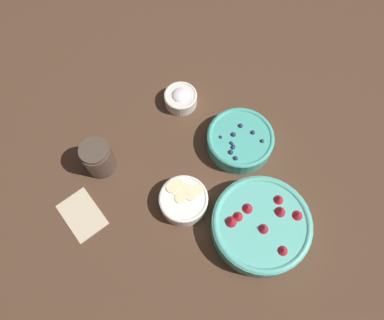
# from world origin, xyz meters

# --- Properties ---
(ground_plane) EXTENTS (4.00, 4.00, 0.00)m
(ground_plane) POSITION_xyz_m (0.00, 0.00, 0.00)
(ground_plane) COLOR #4C3323
(bowl_strawberries) EXTENTS (0.25, 0.25, 0.09)m
(bowl_strawberries) POSITION_xyz_m (0.25, -0.07, 0.04)
(bowl_strawberries) COLOR #56B7A8
(bowl_strawberries) RESTS_ON ground_plane
(bowl_blueberries) EXTENTS (0.19, 0.19, 0.06)m
(bowl_blueberries) POSITION_xyz_m (0.11, 0.14, 0.03)
(bowl_blueberries) COLOR #47AD9E
(bowl_blueberries) RESTS_ON ground_plane
(bowl_bananas) EXTENTS (0.13, 0.13, 0.05)m
(bowl_bananas) POSITION_xyz_m (0.04, -0.09, 0.03)
(bowl_bananas) COLOR white
(bowl_bananas) RESTS_ON ground_plane
(bowl_cream) EXTENTS (0.10, 0.10, 0.05)m
(bowl_cream) POSITION_xyz_m (-0.10, 0.20, 0.03)
(bowl_cream) COLOR silver
(bowl_cream) RESTS_ON ground_plane
(jar_chocolate) EXTENTS (0.09, 0.09, 0.11)m
(jar_chocolate) POSITION_xyz_m (-0.22, -0.08, 0.05)
(jar_chocolate) COLOR #4C3D33
(jar_chocolate) RESTS_ON ground_plane
(napkin) EXTENTS (0.16, 0.14, 0.01)m
(napkin) POSITION_xyz_m (-0.20, -0.23, 0.00)
(napkin) COLOR beige
(napkin) RESTS_ON ground_plane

